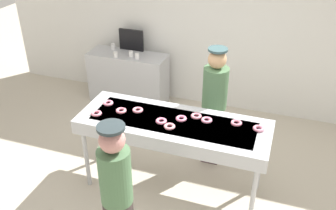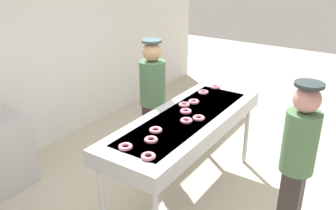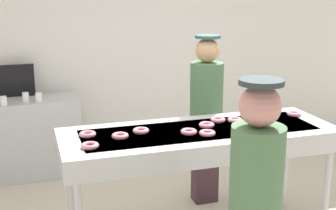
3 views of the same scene
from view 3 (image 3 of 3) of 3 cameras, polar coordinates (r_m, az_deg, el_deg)
back_wall at (r=5.98m, az=-4.33°, el=8.05°), size 8.00×0.12×3.02m
fryer_conveyor at (r=3.87m, az=3.93°, el=-4.35°), size 2.32×0.82×1.03m
strawberry_donut_0 at (r=3.70m, az=4.91°, el=-3.50°), size 0.18×0.18×0.04m
strawberry_donut_1 at (r=4.07m, az=6.24°, el=-1.84°), size 0.14×0.14×0.04m
strawberry_donut_2 at (r=3.76m, az=-3.39°, el=-3.20°), size 0.15×0.15×0.04m
strawberry_donut_3 at (r=3.91m, az=4.82°, el=-2.49°), size 0.16×0.16×0.04m
strawberry_donut_4 at (r=4.40m, az=15.41°, el=-1.06°), size 0.15×0.15×0.04m
strawberry_donut_5 at (r=3.72m, az=-9.98°, el=-3.59°), size 0.18×0.18×0.04m
strawberry_donut_6 at (r=3.73m, az=2.60°, el=-3.34°), size 0.15×0.15×0.04m
strawberry_donut_7 at (r=4.09m, az=8.33°, el=-1.84°), size 0.17×0.17×0.04m
strawberry_donut_8 at (r=4.29m, az=12.18°, el=-1.23°), size 0.18×0.18×0.04m
strawberry_donut_9 at (r=3.46m, az=-9.69°, el=-5.00°), size 0.15×0.15×0.04m
strawberry_donut_10 at (r=3.64m, az=-5.98°, el=-3.83°), size 0.19×0.19×0.04m
worker_baker at (r=4.60m, az=4.77°, el=-0.57°), size 0.33×0.33×1.73m
customer_waiting at (r=2.75m, az=10.75°, el=-12.30°), size 0.31×0.31×1.71m
prep_counter at (r=5.62m, az=-18.03°, el=-4.04°), size 1.40×0.51×0.93m
paper_cup_0 at (r=5.29m, az=-19.78°, el=0.49°), size 0.07×0.07×0.10m
paper_cup_2 at (r=5.35m, az=-15.79°, el=0.94°), size 0.07×0.07×0.10m
paper_cup_3 at (r=5.40m, az=-17.30°, el=0.97°), size 0.07×0.07×0.10m
menu_display at (r=5.65m, az=-18.54°, el=2.89°), size 0.45×0.04×0.38m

